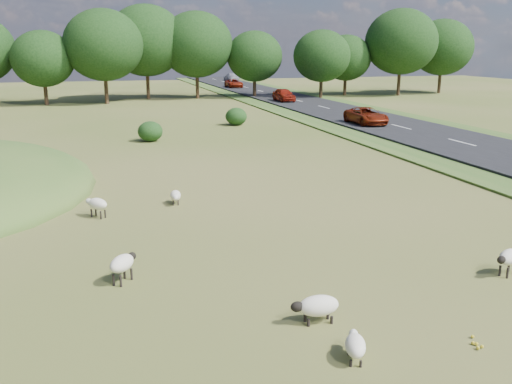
# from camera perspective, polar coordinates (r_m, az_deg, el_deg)

# --- Properties ---
(ground) EXTENTS (160.00, 160.00, 0.00)m
(ground) POSITION_cam_1_polar(r_m,az_deg,el_deg) (37.59, -9.79, 4.12)
(ground) COLOR #3F561B
(ground) RESTS_ON ground
(road) EXTENTS (8.00, 150.00, 0.25)m
(road) POSITION_cam_1_polar(r_m,az_deg,el_deg) (52.99, 11.02, 7.13)
(road) COLOR black
(road) RESTS_ON ground
(treeline) EXTENTS (96.28, 14.66, 11.70)m
(treeline) POSITION_cam_1_polar(r_m,az_deg,el_deg) (72.29, -14.23, 13.95)
(treeline) COLOR black
(treeline) RESTS_ON ground
(shrubs) EXTENTS (26.10, 10.50, 1.50)m
(shrubs) POSITION_cam_1_polar(r_m,az_deg,el_deg) (46.28, -14.76, 6.68)
(shrubs) COLOR black
(shrubs) RESTS_ON ground
(sheep_0) EXTENTS (1.14, 0.81, 0.79)m
(sheep_0) POSITION_cam_1_polar(r_m,az_deg,el_deg) (18.32, 23.98, -6.01)
(sheep_0) COLOR beige
(sheep_0) RESTS_ON ground
(sheep_1) EXTENTS (0.97, 1.12, 0.82)m
(sheep_1) POSITION_cam_1_polar(r_m,az_deg,el_deg) (16.71, -13.20, -6.95)
(sheep_1) COLOR beige
(sheep_1) RESTS_ON ground
(sheep_2) EXTENTS (0.97, 1.04, 0.79)m
(sheep_2) POSITION_cam_1_polar(r_m,az_deg,el_deg) (23.20, -15.61, -1.15)
(sheep_2) COLOR beige
(sheep_2) RESTS_ON ground
(sheep_3) EXTENTS (1.23, 0.58, 0.71)m
(sheep_3) POSITION_cam_1_polar(r_m,az_deg,el_deg) (14.14, 6.14, -11.26)
(sheep_3) COLOR beige
(sheep_3) RESTS_ON ground
(sheep_4) EXTENTS (0.70, 1.04, 0.57)m
(sheep_4) POSITION_cam_1_polar(r_m,az_deg,el_deg) (12.76, 9.89, -14.83)
(sheep_4) COLOR beige
(sheep_4) RESTS_ON ground
(sheep_5) EXTENTS (0.57, 1.04, 0.59)m
(sheep_5) POSITION_cam_1_polar(r_m,az_deg,el_deg) (24.52, -8.06, -0.37)
(sheep_5) COLOR beige
(sheep_5) RESTS_ON ground
(car_0) EXTENTS (2.03, 5.00, 1.45)m
(car_0) POSITION_cam_1_polar(r_m,az_deg,el_deg) (109.60, -2.50, 11.42)
(car_0) COLOR #B4B6BC
(car_0) RESTS_ON road
(car_1) EXTENTS (2.25, 4.88, 1.36)m
(car_1) POSITION_cam_1_polar(r_m,az_deg,el_deg) (48.88, 10.97, 7.50)
(car_1) COLOR maroon
(car_1) RESTS_ON road
(car_2) EXTENTS (1.80, 4.46, 1.52)m
(car_2) POSITION_cam_1_polar(r_m,az_deg,el_deg) (68.43, 2.80, 9.70)
(car_2) COLOR maroon
(car_2) RESTS_ON road
(car_3) EXTENTS (2.16, 4.68, 1.30)m
(car_3) POSITION_cam_1_polar(r_m,az_deg,el_deg) (91.89, -2.23, 10.82)
(car_3) COLOR #972910
(car_3) RESTS_ON road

